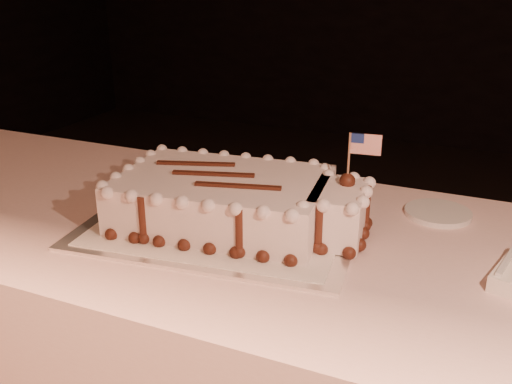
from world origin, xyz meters
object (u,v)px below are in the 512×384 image
at_px(banquet_table, 262,370).
at_px(side_plate, 438,213).
at_px(cake_board, 224,224).
at_px(sheet_cake, 237,201).

height_order(banquet_table, side_plate, side_plate).
bearing_deg(side_plate, cake_board, -150.09).
relative_size(banquet_table, sheet_cake, 4.16).
xyz_separation_m(cake_board, sheet_cake, (0.03, 0.00, 0.06)).
height_order(cake_board, side_plate, side_plate).
bearing_deg(banquet_table, cake_board, -177.26).
xyz_separation_m(banquet_table, cake_board, (-0.10, -0.00, 0.38)).
height_order(sheet_cake, side_plate, sheet_cake).
xyz_separation_m(banquet_table, side_plate, (0.34, 0.25, 0.38)).
relative_size(sheet_cake, side_plate, 3.76).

